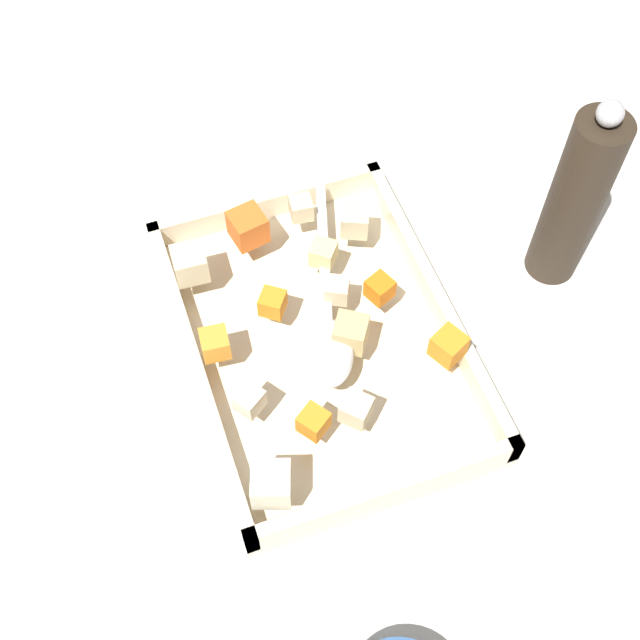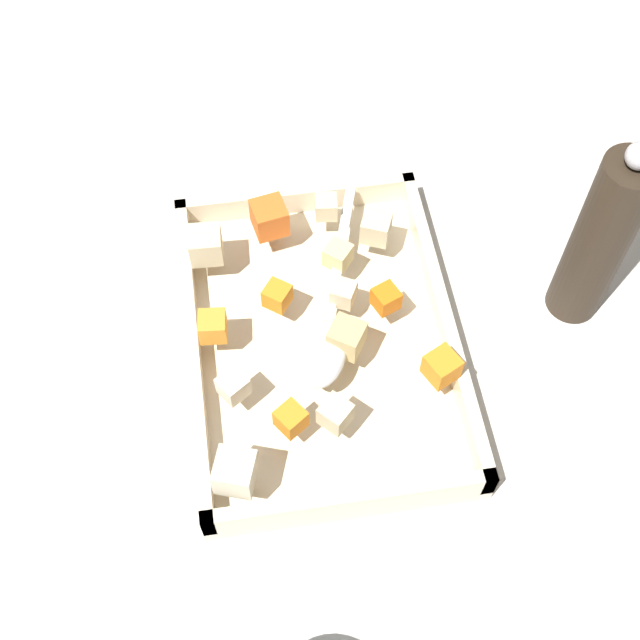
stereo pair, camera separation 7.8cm
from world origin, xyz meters
name	(u,v)px [view 2 (the right image)]	position (x,y,z in m)	size (l,w,h in m)	color
ground_plane	(327,343)	(0.00, 0.00, 0.00)	(4.00, 4.00, 0.00)	beige
baking_dish	(320,343)	(-0.01, 0.01, 0.01)	(0.35, 0.26, 0.05)	beige
carrot_chunk_far_left	(291,419)	(-0.10, 0.05, 0.06)	(0.02, 0.02, 0.02)	orange
carrot_chunk_corner_nw	(386,299)	(0.01, -0.06, 0.06)	(0.02, 0.02, 0.02)	orange
carrot_chunk_heap_side	(269,218)	(0.12, 0.04, 0.06)	(0.03, 0.03, 0.03)	orange
carrot_chunk_mid_right	(277,296)	(0.03, 0.04, 0.06)	(0.02, 0.02, 0.02)	orange
carrot_chunk_near_right	(442,367)	(-0.07, -0.09, 0.06)	(0.03, 0.03, 0.03)	orange
carrot_chunk_rim_edge	(213,325)	(0.00, 0.11, 0.06)	(0.03, 0.03, 0.03)	orange
potato_chunk_front_center	(326,207)	(0.13, -0.02, 0.06)	(0.02, 0.02, 0.02)	beige
potato_chunk_back_center	(338,255)	(0.06, -0.02, 0.06)	(0.02, 0.02, 0.02)	#E0CC89
potato_chunk_corner_ne	(376,228)	(0.09, -0.06, 0.06)	(0.03, 0.03, 0.03)	beige
potato_chunk_far_right	(206,245)	(0.09, 0.11, 0.06)	(0.03, 0.03, 0.03)	beige
potato_chunk_corner_sw	(343,293)	(0.02, -0.02, 0.06)	(0.02, 0.02, 0.02)	beige
potato_chunk_heap_top	(335,414)	(-0.11, 0.01, 0.06)	(0.02, 0.02, 0.02)	beige
potato_chunk_under_handle	(347,337)	(-0.03, -0.01, 0.06)	(0.03, 0.03, 0.03)	tan
parsnip_chunk_center	(235,472)	(-0.15, 0.10, 0.06)	(0.03, 0.03, 0.03)	beige
parsnip_chunk_near_left	(233,386)	(-0.06, 0.10, 0.06)	(0.02, 0.02, 0.02)	silver
serving_spoon	(324,341)	(-0.03, 0.01, 0.05)	(0.24, 0.10, 0.02)	silver
pepper_mill	(600,240)	(0.01, -0.26, 0.11)	(0.05, 0.05, 0.23)	#2D2319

